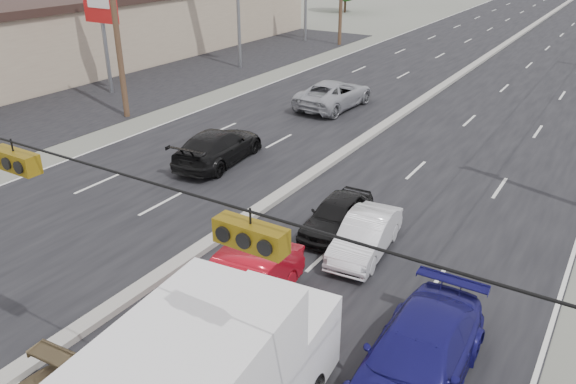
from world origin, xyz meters
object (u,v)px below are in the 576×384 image
at_px(utility_pole_left_b, 115,19).
at_px(pole_sign_mid, 100,7).
at_px(queue_car_d, 417,359).
at_px(queue_car_a, 337,215).
at_px(oncoming_far, 334,94).
at_px(oncoming_near, 218,147).
at_px(queue_car_b, 365,236).
at_px(red_sedan, 239,292).

distance_m(utility_pole_left_b, pole_sign_mid, 5.41).
height_order(utility_pole_left_b, queue_car_d, utility_pole_left_b).
distance_m(queue_car_a, queue_car_d, 7.07).
height_order(queue_car_d, oncoming_far, oncoming_far).
xyz_separation_m(queue_car_a, queue_car_d, (4.67, -5.30, 0.13)).
bearing_deg(oncoming_near, queue_car_b, 150.81).
relative_size(pole_sign_mid, queue_car_d, 1.38).
bearing_deg(oncoming_near, queue_car_d, 139.12).
xyz_separation_m(pole_sign_mid, queue_car_d, (24.67, -13.73, -4.38)).
distance_m(utility_pole_left_b, oncoming_near, 9.80).
xyz_separation_m(red_sedan, oncoming_far, (-6.83, 18.24, -0.01)).
xyz_separation_m(pole_sign_mid, queue_car_a, (20.00, -8.43, -4.51)).
xyz_separation_m(queue_car_b, queue_car_d, (3.29, -4.53, 0.12)).
distance_m(queue_car_a, oncoming_far, 14.55).
height_order(red_sedan, queue_car_b, red_sedan).
xyz_separation_m(pole_sign_mid, oncoming_near, (12.87, -5.63, -4.39)).
distance_m(queue_car_a, queue_car_b, 1.58).
distance_m(queue_car_b, oncoming_far, 15.91).
bearing_deg(pole_sign_mid, red_sedan, -34.64).
relative_size(oncoming_near, oncoming_far, 0.91).
height_order(queue_car_a, oncoming_near, oncoming_near).
bearing_deg(queue_car_a, queue_car_b, -31.56).
bearing_deg(pole_sign_mid, queue_car_a, -22.85).
bearing_deg(pole_sign_mid, queue_car_d, -29.09).
xyz_separation_m(utility_pole_left_b, queue_car_b, (16.88, -6.20, -4.50)).
bearing_deg(queue_car_a, pole_sign_mid, 154.88).
height_order(pole_sign_mid, queue_car_a, pole_sign_mid).
bearing_deg(red_sedan, oncoming_near, 123.94).
bearing_deg(oncoming_near, oncoming_far, -98.17).
bearing_deg(red_sedan, oncoming_far, 103.39).
height_order(utility_pole_left_b, red_sedan, utility_pole_left_b).
bearing_deg(queue_car_d, queue_car_a, 130.71).
height_order(queue_car_d, oncoming_near, queue_car_d).
distance_m(red_sedan, oncoming_far, 19.48).
relative_size(queue_car_a, queue_car_b, 0.96).
relative_size(pole_sign_mid, queue_car_a, 1.96).
relative_size(utility_pole_left_b, red_sedan, 2.13).
bearing_deg(queue_car_b, queue_car_a, 145.16).
bearing_deg(utility_pole_left_b, oncoming_far, 40.57).
relative_size(utility_pole_left_b, queue_car_b, 2.69).
distance_m(red_sedan, queue_car_b, 4.82).
relative_size(pole_sign_mid, oncoming_far, 1.27).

